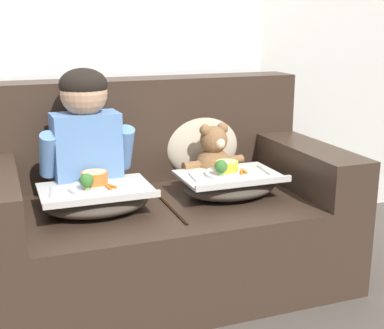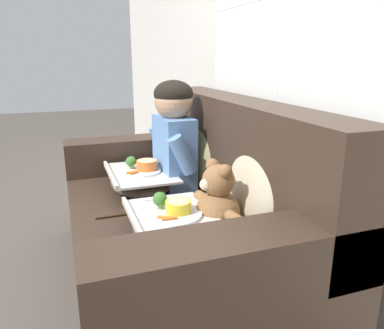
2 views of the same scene
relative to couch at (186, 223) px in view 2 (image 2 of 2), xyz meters
name	(u,v)px [view 2 (image 2 of 2)]	position (x,y,z in m)	size (l,w,h in m)	color
ground_plane	(173,284)	(0.00, -0.07, -0.34)	(14.00, 14.00, 0.00)	#4C443D
wall_back_with_window	(290,22)	(0.00, 0.53, 0.97)	(8.00, 0.08, 2.60)	beige
couch	(186,223)	(0.00, 0.00, 0.00)	(1.70, 0.95, 0.95)	#38281E
throw_pillow_behind_child	(202,150)	(-0.31, 0.21, 0.29)	(0.43, 0.21, 0.44)	#898456
throw_pillow_behind_teddy	(255,184)	(0.31, 0.21, 0.29)	(0.42, 0.20, 0.44)	#C1B293
child_figure	(174,130)	(-0.31, 0.04, 0.42)	(0.43, 0.21, 0.60)	#5B84BC
teddy_bear	(217,204)	(0.31, 0.03, 0.22)	(0.34, 0.24, 0.32)	brown
lap_tray_child	(141,180)	(-0.31, -0.16, 0.15)	(0.48, 0.35, 0.19)	#473D33
lap_tray_teddy	(173,226)	(0.31, -0.16, 0.15)	(0.46, 0.34, 0.19)	#473D33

